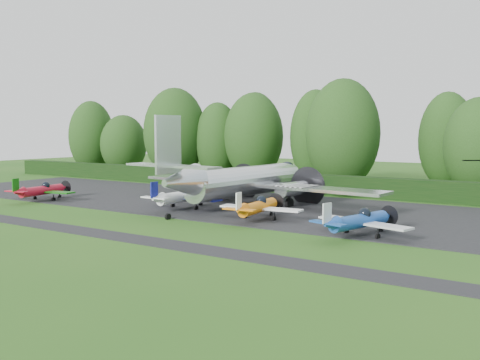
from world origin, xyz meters
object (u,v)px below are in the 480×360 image
Objects in this scene: light_plane_white at (182,196)px; light_plane_blue at (359,221)px; transport_plane at (244,181)px; light_plane_orange at (258,207)px; light_plane_red at (42,190)px.

light_plane_blue is at bearing -11.14° from light_plane_white.
light_plane_white is (-3.19, -4.49, -1.12)m from transport_plane.
transport_plane is at bearing 136.66° from light_plane_orange.
transport_plane is at bearing 32.22° from light_plane_red.
light_plane_blue is at bearing -6.32° from light_plane_orange.
light_plane_red is 22.44m from light_plane_orange.
light_plane_white is at bearing 20.88° from light_plane_red.
light_plane_blue reaches higher than light_plane_orange.
light_plane_orange is (8.12, -1.21, -0.08)m from light_plane_white.
light_plane_white reaches higher than light_plane_orange.
light_plane_orange is 0.99× the size of light_plane_blue.
transport_plane is at bearing 134.85° from light_plane_blue.
light_plane_red is at bearing -169.65° from light_plane_orange.
light_plane_white is 1.08× the size of light_plane_orange.
transport_plane reaches higher than light_plane_orange.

